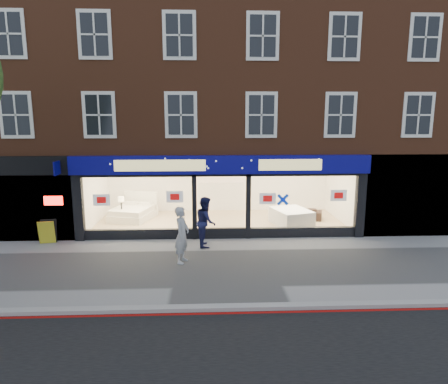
{
  "coord_description": "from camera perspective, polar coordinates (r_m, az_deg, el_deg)",
  "views": [
    {
      "loc": [
        -0.55,
        -12.13,
        4.76
      ],
      "look_at": [
        0.08,
        2.5,
        1.97
      ],
      "focal_mm": 32.0,
      "sensor_mm": 36.0,
      "label": 1
    }
  ],
  "objects": [
    {
      "name": "sofa",
      "position": [
        18.72,
        10.81,
        -2.92
      ],
      "size": [
        2.08,
        1.26,
        0.57
      ],
      "primitive_type": "imported",
      "rotation": [
        0.0,
        0.0,
        2.87
      ],
      "color": "black",
      "rests_on": "showroom_floor"
    },
    {
      "name": "building",
      "position": [
        19.17,
        -0.89,
        16.52
      ],
      "size": [
        19.0,
        8.26,
        10.3
      ],
      "color": "brown",
      "rests_on": "ground"
    },
    {
      "name": "kerb_stone",
      "position": [
        10.37,
        0.89,
        -16.15
      ],
      "size": [
        60.0,
        0.25,
        0.12
      ],
      "primitive_type": "cube",
      "color": "gray",
      "rests_on": "ground"
    },
    {
      "name": "showroom_floor",
      "position": [
        18.02,
        -0.63,
        -4.36
      ],
      "size": [
        11.0,
        4.5,
        0.1
      ],
      "primitive_type": "cube",
      "color": "tan",
      "rests_on": "ground"
    },
    {
      "name": "pedestrian_blue",
      "position": [
        14.78,
        -2.62,
        -4.24
      ],
      "size": [
        0.76,
        0.95,
        1.86
      ],
      "primitive_type": "imported",
      "rotation": [
        0.0,
        0.0,
        1.64
      ],
      "color": "#181B45",
      "rests_on": "ground"
    },
    {
      "name": "display_bed",
      "position": [
        18.83,
        -12.82,
        -2.81
      ],
      "size": [
        2.11,
        2.35,
        1.12
      ],
      "rotation": [
        0.0,
        0.0,
        -0.27
      ],
      "color": "white",
      "rests_on": "showroom_floor"
    },
    {
      "name": "mattress_stack",
      "position": [
        17.62,
        9.59,
        -3.54
      ],
      "size": [
        1.82,
        2.06,
        0.68
      ],
      "rotation": [
        0.0,
        0.0,
        0.3
      ],
      "color": "silver",
      "rests_on": "showroom_floor"
    },
    {
      "name": "a_board",
      "position": [
        16.59,
        -23.88,
        -5.2
      ],
      "size": [
        0.65,
        0.48,
        0.91
      ],
      "primitive_type": "cube",
      "rotation": [
        0.0,
        0.0,
        0.18
      ],
      "color": "gold",
      "rests_on": "ground"
    },
    {
      "name": "bedside_table",
      "position": [
        18.56,
        -14.38,
        -3.21
      ],
      "size": [
        0.55,
        0.55,
        0.55
      ],
      "primitive_type": "cube",
      "rotation": [
        0.0,
        0.0,
        -0.26
      ],
      "color": "brown",
      "rests_on": "showroom_floor"
    },
    {
      "name": "pedestrian_grey",
      "position": [
        13.21,
        -6.02,
        -6.09
      ],
      "size": [
        0.63,
        0.79,
        1.87
      ],
      "primitive_type": "imported",
      "rotation": [
        0.0,
        0.0,
        1.27
      ],
      "color": "#A8AAB0",
      "rests_on": "ground"
    },
    {
      "name": "kerb_line",
      "position": [
        10.22,
        0.96,
        -16.93
      ],
      "size": [
        60.0,
        0.1,
        0.01
      ],
      "primitive_type": "cube",
      "color": "#8C0A07",
      "rests_on": "ground"
    },
    {
      "name": "ground",
      "position": [
        13.04,
        0.13,
        -10.61
      ],
      "size": [
        120.0,
        120.0,
        0.0
      ],
      "primitive_type": "plane",
      "color": "gray",
      "rests_on": "ground"
    }
  ]
}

